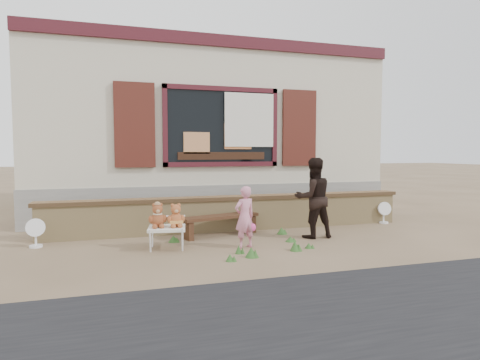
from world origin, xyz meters
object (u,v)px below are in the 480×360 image
object	(u,v)px
teddy_bear_left	(158,215)
child	(245,217)
teddy_bear_right	(176,215)
folding_chair	(167,229)
bench	(220,221)
adult	(313,198)

from	to	relation	value
teddy_bear_left	child	distance (m)	1.36
child	teddy_bear_right	bearing A→B (deg)	-30.31
folding_chair	teddy_bear_right	size ratio (longest dim) A/B	1.70
bench	folding_chair	bearing A→B (deg)	-160.85
child	adult	size ratio (longest dim) A/B	0.69
bench	teddy_bear_left	bearing A→B (deg)	-164.91
teddy_bear_right	adult	distance (m)	2.44
teddy_bear_left	adult	distance (m)	2.71
folding_chair	teddy_bear_left	world-z (taller)	teddy_bear_left
teddy_bear_left	adult	bearing A→B (deg)	10.74
folding_chair	teddy_bear_left	bearing A→B (deg)	-180.00
child	folding_chair	bearing A→B (deg)	-29.76
teddy_bear_right	adult	xyz separation A→B (m)	(2.43, 0.13, 0.17)
folding_chair	adult	size ratio (longest dim) A/B	0.45
bench	teddy_bear_left	xyz separation A→B (m)	(-1.18, -0.70, 0.26)
folding_chair	teddy_bear_left	size ratio (longest dim) A/B	1.66
folding_chair	teddy_bear_right	world-z (taller)	teddy_bear_right
adult	bench	bearing A→B (deg)	-21.10
teddy_bear_left	adult	world-z (taller)	adult
folding_chair	adult	bearing A→B (deg)	11.32
teddy_bear_left	teddy_bear_right	size ratio (longest dim) A/B	1.02
bench	teddy_bear_left	world-z (taller)	teddy_bear_left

